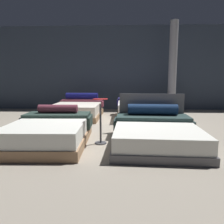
% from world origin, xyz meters
% --- Properties ---
extents(ground_plane, '(18.00, 18.00, 0.02)m').
position_xyz_m(ground_plane, '(0.00, 0.00, -0.01)').
color(ground_plane, gray).
extents(showroom_back_wall, '(18.00, 0.06, 3.50)m').
position_xyz_m(showroom_back_wall, '(0.00, 3.67, 1.75)').
color(showroom_back_wall, '#333D4C').
rests_on(showroom_back_wall, ground_plane).
extents(bed_0, '(1.55, 2.05, 0.72)m').
position_xyz_m(bed_0, '(-1.01, -1.45, 0.25)').
color(bed_0, '#967151').
rests_on(bed_0, ground_plane).
extents(bed_1, '(1.76, 2.17, 0.95)m').
position_xyz_m(bed_1, '(1.10, -1.36, 0.24)').
color(bed_1, '#545256').
rests_on(bed_1, ground_plane).
extents(bed_2, '(1.63, 2.13, 0.79)m').
position_xyz_m(bed_2, '(-1.07, 1.59, 0.26)').
color(bed_2, '#8D6B4B').
rests_on(bed_2, ground_plane).
extents(bed_3, '(1.71, 2.08, 0.62)m').
position_xyz_m(bed_3, '(1.11, 1.51, 0.28)').
color(bed_3, brown).
rests_on(bed_3, ground_plane).
extents(price_sign, '(0.28, 0.24, 0.91)m').
position_xyz_m(price_sign, '(0.00, -1.41, 0.34)').
color(price_sign, '#3F3F44').
rests_on(price_sign, ground_plane).
extents(support_pillar, '(0.31, 0.31, 3.50)m').
position_xyz_m(support_pillar, '(2.40, 2.97, 1.75)').
color(support_pillar, '#99999E').
rests_on(support_pillar, ground_plane).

